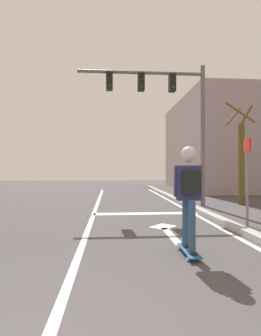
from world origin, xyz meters
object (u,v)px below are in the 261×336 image
(skateboard, at_px, (189,251))
(roadside_tree, at_px, (241,158))
(skater, at_px, (189,184))
(street_sign_post, at_px, (247,166))
(traffic_signal_mast, at_px, (166,102))

(skateboard, xyz_separation_m, roadside_tree, (3.79, 5.69, 1.73))
(skater, relative_size, street_sign_post, 0.75)
(skateboard, bearing_deg, skater, -91.04)
(skateboard, distance_m, skater, 1.07)
(skateboard, bearing_deg, street_sign_post, 44.26)
(skater, xyz_separation_m, roadside_tree, (3.79, 5.70, 0.65))
(skateboard, distance_m, roadside_tree, 7.05)
(skater, distance_m, traffic_signal_mast, 6.16)
(roadside_tree, bearing_deg, skateboard, -123.69)
(traffic_signal_mast, distance_m, street_sign_post, 4.39)
(traffic_signal_mast, distance_m, roadside_tree, 3.63)
(skateboard, height_order, roadside_tree, roadside_tree)
(traffic_signal_mast, bearing_deg, street_sign_post, -69.96)
(street_sign_post, bearing_deg, skateboard, -135.74)
(skater, height_order, roadside_tree, roadside_tree)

